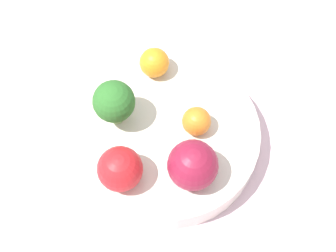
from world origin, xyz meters
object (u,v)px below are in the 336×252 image
broccoli (114,102)px  orange_front (154,63)px  orange_back (196,121)px  apple_green (193,165)px  apple_red (120,169)px  bowl (168,137)px

broccoli → orange_front: (0.03, -0.08, -0.02)m
orange_front → orange_back: (-0.10, 0.01, -0.00)m
broccoli → apple_green: 0.12m
apple_red → orange_front: size_ratio=1.36×
orange_back → apple_red: bearing=87.0°
bowl → orange_front: bearing=-28.0°
bowl → apple_red: (-0.01, 0.09, 0.05)m
bowl → orange_back: orange_back is taller
orange_front → orange_back: bearing=172.1°
apple_red → apple_green: (-0.05, -0.07, 0.00)m
apple_red → broccoli: bearing=-32.5°
apple_red → bowl: bearing=-80.1°
broccoli → orange_front: bearing=-72.5°
apple_red → orange_back: size_ratio=1.48×
bowl → broccoli: bearing=36.4°
broccoli → orange_front: size_ratio=1.73×
apple_red → apple_green: size_ratio=0.89×
apple_green → orange_back: (0.05, -0.05, -0.01)m
orange_front → apple_green: bearing=157.8°
broccoli → orange_back: size_ratio=1.89×
orange_back → bowl: bearing=54.3°
orange_front → orange_back: orange_front is taller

